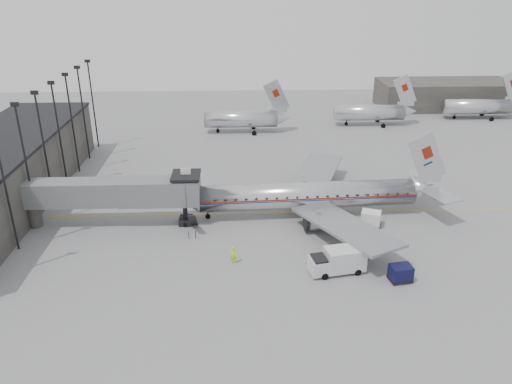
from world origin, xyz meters
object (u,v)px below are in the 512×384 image
airliner (313,195)px  baggage_cart_navy (401,273)px  baggage_cart_white (371,218)px  service_van (338,260)px  ramp_worker (233,255)px

airliner → baggage_cart_navy: 16.85m
airliner → baggage_cart_white: bearing=-29.8°
baggage_cart_navy → airliner: bearing=103.7°
service_van → baggage_cart_white: service_van is taller
baggage_cart_navy → baggage_cart_white: bearing=80.2°
service_van → ramp_worker: bearing=158.1°
airliner → baggage_cart_navy: size_ratio=13.87×
baggage_cart_white → ramp_worker: ramp_worker is taller
baggage_cart_navy → ramp_worker: ramp_worker is taller
service_van → baggage_cart_navy: 6.29m
service_van → baggage_cart_white: size_ratio=2.07×
baggage_cart_white → airliner: bearing=173.4°
airliner → service_van: size_ratio=5.68×
airliner → service_van: (0.65, -13.55, -1.30)m
airliner → baggage_cart_white: (6.67, -3.38, -1.70)m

